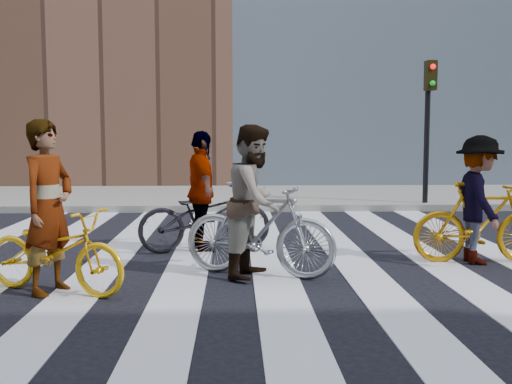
{
  "coord_description": "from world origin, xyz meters",
  "views": [
    {
      "loc": [
        0.07,
        -8.03,
        1.73
      ],
      "look_at": [
        0.36,
        0.3,
        0.91
      ],
      "focal_mm": 42.0,
      "sensor_mm": 36.0,
      "label": 1
    }
  ],
  "objects": [
    {
      "name": "traffic_signal",
      "position": [
        4.4,
        5.32,
        2.28
      ],
      "size": [
        0.22,
        0.42,
        3.33
      ],
      "color": "black",
      "rests_on": "ground"
    },
    {
      "name": "rider_left",
      "position": [
        -1.94,
        -1.58,
        0.94
      ],
      "size": [
        0.68,
        0.81,
        1.88
      ],
      "primitive_type": "imported",
      "rotation": [
        0.0,
        0.0,
        1.17
      ],
      "color": "slate",
      "rests_on": "ground"
    },
    {
      "name": "rider_mid",
      "position": [
        0.3,
        -0.89,
        0.92
      ],
      "size": [
        0.97,
        1.08,
        1.83
      ],
      "primitive_type": "imported",
      "rotation": [
        0.0,
        0.0,
        1.19
      ],
      "color": "slate",
      "rests_on": "ground"
    },
    {
      "name": "rider_rear",
      "position": [
        -0.42,
        0.7,
        0.88
      ],
      "size": [
        0.69,
        1.11,
        1.77
      ],
      "primitive_type": "imported",
      "rotation": [
        0.0,
        0.0,
        1.84
      ],
      "color": "slate",
      "rests_on": "ground"
    },
    {
      "name": "bike_dark_rear",
      "position": [
        -0.37,
        0.7,
        0.52
      ],
      "size": [
        2.08,
        1.18,
        1.04
      ],
      "primitive_type": "imported",
      "rotation": [
        0.0,
        0.0,
        1.84
      ],
      "color": "black",
      "rests_on": "ground"
    },
    {
      "name": "zebra_crosswalk",
      "position": [
        0.0,
        0.0,
        0.01
      ],
      "size": [
        8.25,
        10.0,
        0.01
      ],
      "color": "silver",
      "rests_on": "ground"
    },
    {
      "name": "bike_yellow_left",
      "position": [
        -1.89,
        -1.58,
        0.46
      ],
      "size": [
        1.86,
        1.25,
        0.93
      ],
      "primitive_type": "imported",
      "rotation": [
        0.0,
        0.0,
        1.17
      ],
      "color": "yellow",
      "rests_on": "ground"
    },
    {
      "name": "ground",
      "position": [
        0.0,
        0.0,
        0.0
      ],
      "size": [
        100.0,
        100.0,
        0.0
      ],
      "primitive_type": "plane",
      "color": "black",
      "rests_on": "ground"
    },
    {
      "name": "bike_yellow_right",
      "position": [
        3.34,
        -0.26,
        0.54
      ],
      "size": [
        1.83,
        0.62,
        1.09
      ],
      "primitive_type": "imported",
      "rotation": [
        0.0,
        0.0,
        1.51
      ],
      "color": "#CA860B",
      "rests_on": "ground"
    },
    {
      "name": "sidewalk_far",
      "position": [
        0.0,
        7.5,
        0.07
      ],
      "size": [
        100.0,
        5.0,
        0.15
      ],
      "primitive_type": "cube",
      "color": "gray",
      "rests_on": "ground"
    },
    {
      "name": "rider_right",
      "position": [
        3.29,
        -0.26,
        0.85
      ],
      "size": [
        0.7,
        1.14,
        1.71
      ],
      "primitive_type": "imported",
      "rotation": [
        0.0,
        0.0,
        1.51
      ],
      "color": "slate",
      "rests_on": "ground"
    },
    {
      "name": "bike_silver_mid",
      "position": [
        0.35,
        -0.89,
        0.57
      ],
      "size": [
        1.98,
        1.21,
        1.15
      ],
      "primitive_type": "imported",
      "rotation": [
        0.0,
        0.0,
        1.19
      ],
      "color": "#9CA0A5",
      "rests_on": "ground"
    }
  ]
}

